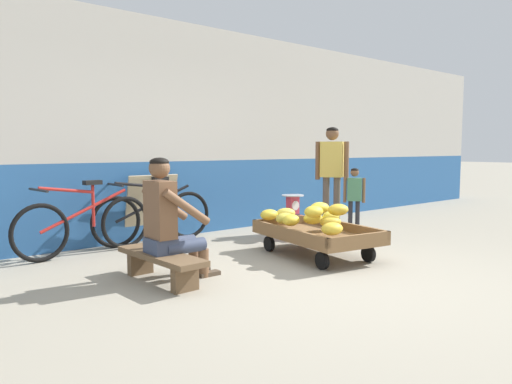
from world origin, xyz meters
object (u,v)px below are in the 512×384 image
(weighing_scale, at_px, (293,205))
(customer_child, at_px, (354,194))
(bicycle_near_left, at_px, (85,225))
(banana_cart, at_px, (316,235))
(customer_adult, at_px, (332,167))
(bicycle_far_left, at_px, (154,216))
(low_bench, at_px, (161,261))
(plastic_crate, at_px, (293,227))
(sign_board, at_px, (151,208))
(shopping_bag, at_px, (324,230))
(vendor_seated, at_px, (169,220))

(weighing_scale, bearing_deg, customer_child, -28.27)
(customer_child, bearing_deg, bicycle_near_left, 160.48)
(banana_cart, bearing_deg, customer_adult, 35.86)
(banana_cart, height_order, customer_adult, customer_adult)
(banana_cart, height_order, bicycle_far_left, bicycle_far_left)
(weighing_scale, height_order, customer_adult, customer_adult)
(banana_cart, bearing_deg, low_bench, 174.33)
(weighing_scale, xyz_separation_m, customer_child, (0.78, -0.42, 0.13))
(low_bench, height_order, bicycle_far_left, bicycle_far_left)
(banana_cart, height_order, customer_child, customer_child)
(plastic_crate, xyz_separation_m, sign_board, (-1.57, 1.08, 0.29))
(low_bench, xyz_separation_m, customer_adult, (3.29, 0.85, 0.75))
(weighing_scale, bearing_deg, shopping_bag, -48.03)
(weighing_scale, distance_m, sign_board, 1.90)
(banana_cart, xyz_separation_m, shopping_bag, (0.88, 0.66, -0.12))
(low_bench, relative_size, plastic_crate, 3.09)
(sign_board, bearing_deg, bicycle_far_left, -106.64)
(bicycle_near_left, relative_size, customer_child, 1.75)
(banana_cart, bearing_deg, customer_child, 22.36)
(low_bench, bearing_deg, shopping_bag, 9.90)
(weighing_scale, bearing_deg, sign_board, 145.52)
(shopping_bag, bearing_deg, weighing_scale, 131.97)
(customer_adult, bearing_deg, vendor_seated, -165.19)
(low_bench, distance_m, customer_child, 3.28)
(customer_child, bearing_deg, bicycle_far_left, 151.15)
(banana_cart, relative_size, bicycle_far_left, 0.94)
(plastic_crate, relative_size, bicycle_near_left, 0.22)
(shopping_bag, bearing_deg, plastic_crate, 131.88)
(customer_child, bearing_deg, vendor_seated, -173.12)
(vendor_seated, bearing_deg, bicycle_far_left, 66.40)
(vendor_seated, bearing_deg, banana_cart, -5.90)
(vendor_seated, bearing_deg, customer_adult, 14.81)
(customer_adult, distance_m, customer_child, 0.60)
(bicycle_near_left, xyz_separation_m, customer_child, (3.35, -1.19, 0.23))
(vendor_seated, height_order, bicycle_near_left, vendor_seated)
(low_bench, distance_m, bicycle_far_left, 1.90)
(vendor_seated, bearing_deg, bicycle_near_left, 97.17)
(weighing_scale, bearing_deg, banana_cart, -120.76)
(low_bench, bearing_deg, customer_adult, 14.40)
(banana_cart, xyz_separation_m, customer_child, (1.37, 0.56, 0.35))
(plastic_crate, distance_m, customer_adult, 1.16)
(sign_board, xyz_separation_m, customer_child, (2.35, -1.50, 0.15))
(low_bench, bearing_deg, bicycle_near_left, 93.99)
(banana_cart, height_order, shopping_bag, banana_cart)
(customer_adult, relative_size, customer_child, 1.61)
(low_bench, bearing_deg, customer_child, 6.66)
(bicycle_near_left, bearing_deg, low_bench, -86.01)
(bicycle_far_left, distance_m, sign_board, 0.20)
(plastic_crate, relative_size, customer_adult, 0.24)
(vendor_seated, height_order, customer_adult, customer_adult)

